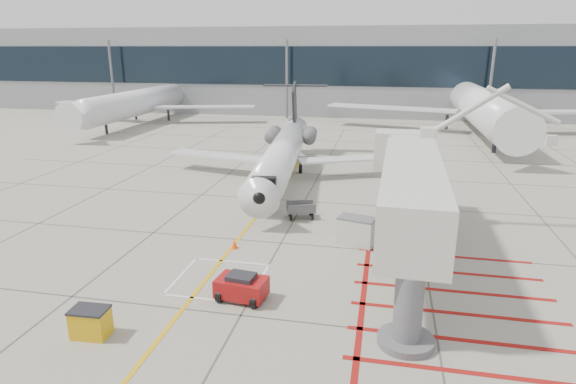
% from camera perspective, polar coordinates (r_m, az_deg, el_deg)
% --- Properties ---
extents(ground_plane, '(260.00, 260.00, 0.00)m').
position_cam_1_polar(ground_plane, '(24.45, -2.86, -9.64)').
color(ground_plane, '#9F9B89').
rests_on(ground_plane, ground).
extents(regional_jet, '(24.72, 29.89, 7.30)m').
position_cam_1_polar(regional_jet, '(38.03, -1.06, 5.85)').
color(regional_jet, white).
rests_on(regional_jet, ground_plane).
extents(jet_bridge, '(9.34, 18.91, 7.47)m').
position_cam_1_polar(jet_bridge, '(24.02, 14.33, -1.03)').
color(jet_bridge, silver).
rests_on(jet_bridge, ground_plane).
extents(pushback_tug, '(2.35, 1.63, 1.28)m').
position_cam_1_polar(pushback_tug, '(21.98, -5.53, -11.05)').
color(pushback_tug, '#9D0F11').
rests_on(pushback_tug, ground_plane).
extents(spill_bin, '(1.42, 0.98, 1.20)m').
position_cam_1_polar(spill_bin, '(20.89, -22.36, -14.08)').
color(spill_bin, '#D29C0B').
rests_on(spill_bin, ground_plane).
extents(baggage_cart, '(2.07, 1.66, 1.14)m').
position_cam_1_polar(baggage_cart, '(31.78, 1.53, -2.13)').
color(baggage_cart, '#515055').
rests_on(baggage_cart, ground_plane).
extents(ground_power_unit, '(2.28, 1.68, 1.62)m').
position_cam_1_polar(ground_power_unit, '(27.82, 8.10, -4.59)').
color(ground_power_unit, beige).
rests_on(ground_power_unit, ground_plane).
extents(cone_nose, '(0.37, 0.37, 0.51)m').
position_cam_1_polar(cone_nose, '(27.36, -6.38, -6.15)').
color(cone_nose, '#FF4E0D').
rests_on(cone_nose, ground_plane).
extents(cone_side, '(0.41, 0.41, 0.56)m').
position_cam_1_polar(cone_side, '(31.63, 7.69, -2.92)').
color(cone_side, '#FF620D').
rests_on(cone_side, ground_plane).
extents(terminal_building, '(180.00, 28.00, 14.00)m').
position_cam_1_polar(terminal_building, '(91.37, 14.78, 13.84)').
color(terminal_building, gray).
rests_on(terminal_building, ground_plane).
extents(terminal_glass_band, '(180.00, 0.10, 6.00)m').
position_cam_1_polar(terminal_glass_band, '(77.31, 15.32, 14.10)').
color(terminal_glass_band, black).
rests_on(terminal_glass_band, ground_plane).
extents(bg_aircraft_b, '(32.87, 36.52, 10.96)m').
position_cam_1_polar(bg_aircraft_b, '(76.24, -16.72, 12.06)').
color(bg_aircraft_b, silver).
rests_on(bg_aircraft_b, ground_plane).
extents(bg_aircraft_c, '(39.50, 43.88, 13.17)m').
position_cam_1_polar(bg_aircraft_c, '(68.29, 21.72, 12.05)').
color(bg_aircraft_c, silver).
rests_on(bg_aircraft_c, ground_plane).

